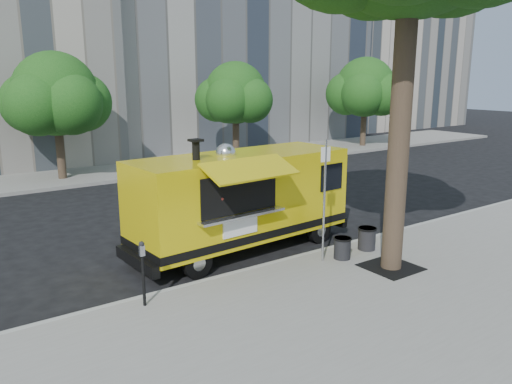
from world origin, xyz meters
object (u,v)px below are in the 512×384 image
sign_post (324,194)px  food_truck (241,198)px  far_tree_d (365,87)px  trash_bin_left (367,238)px  far_tree_b (55,94)px  parking_meter (143,266)px  far_tree_c (236,93)px  trash_bin_right (342,247)px

sign_post → food_truck: size_ratio=0.47×
far_tree_d → food_truck: (-17.43, -12.03, -2.44)m
far_tree_d → trash_bin_left: size_ratio=9.58×
far_tree_b → parking_meter: (-2.00, -14.05, -2.85)m
far_tree_c → sign_post: far_tree_c is taller
parking_meter → food_truck: food_truck is taller
far_tree_b → far_tree_d: far_tree_d is taller
far_tree_d → food_truck: far_tree_d is taller
sign_post → far_tree_c: bearing=65.2°
parking_meter → trash_bin_right: 5.11m
food_truck → trash_bin_right: 2.90m
far_tree_b → trash_bin_left: size_ratio=9.33×
far_tree_d → food_truck: bearing=-145.4°
food_truck → trash_bin_right: size_ratio=11.90×
parking_meter → far_tree_b: bearing=81.9°
food_truck → trash_bin_left: size_ratio=10.88×
food_truck → trash_bin_left: bearing=-44.5°
trash_bin_right → far_tree_c: bearing=67.2°
parking_meter → food_truck: bearing=28.3°
parking_meter → trash_bin_left: (6.08, -0.23, -0.52)m
sign_post → trash_bin_right: bearing=-15.9°
far_tree_b → far_tree_d: bearing=-0.3°
far_tree_b → far_tree_c: (9.00, -0.30, -0.12)m
far_tree_c → parking_meter: size_ratio=3.90×
far_tree_b → parking_meter: far_tree_b is taller
parking_meter → trash_bin_left: size_ratio=2.27×
trash_bin_left → trash_bin_right: size_ratio=1.09×
far_tree_c → trash_bin_left: 15.18m
far_tree_d → trash_bin_right: bearing=-138.1°
trash_bin_left → trash_bin_right: (-1.00, -0.12, -0.03)m
sign_post → trash_bin_left: sign_post is taller
far_tree_c → far_tree_d: 10.00m
parking_meter → far_tree_c: bearing=51.3°
sign_post → far_tree_d: bearing=40.7°
trash_bin_right → far_tree_d: bearing=41.9°
sign_post → trash_bin_left: bearing=-1.2°
trash_bin_left → far_tree_c: bearing=70.6°
sign_post → trash_bin_right: sign_post is taller
far_tree_c → food_truck: bearing=-122.1°
far_tree_d → food_truck: size_ratio=0.88×
parking_meter → food_truck: size_ratio=0.21×
far_tree_c → food_truck: far_tree_c is taller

